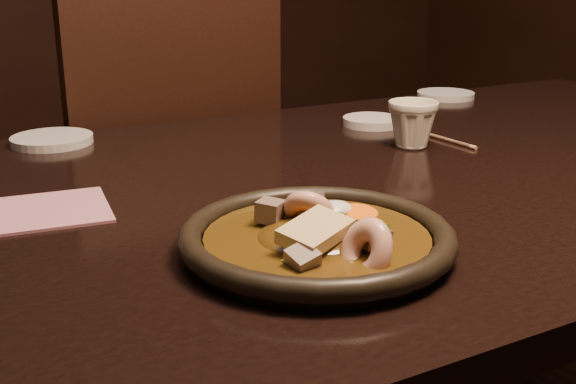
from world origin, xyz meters
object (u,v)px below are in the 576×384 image
plate (317,239)px  tea_cup (413,123)px  chair (158,198)px  table (417,212)px

plate → tea_cup: size_ratio=3.56×
plate → tea_cup: (0.36, 0.30, 0.03)m
chair → plate: 0.89m
table → chair: size_ratio=1.61×
plate → tea_cup: bearing=39.8°
plate → tea_cup: 0.47m
table → chair: chair is taller
table → plate: 0.39m
chair → tea_cup: size_ratio=12.36×
plate → table: bearing=35.0°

